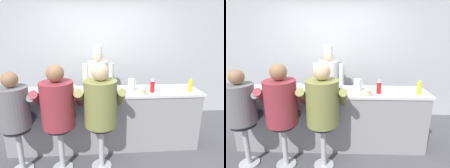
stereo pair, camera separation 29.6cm
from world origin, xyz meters
TOP-DOWN VIEW (x-y plane):
  - ground_plane at (0.00, 0.00)m, footprint 20.00×20.00m
  - wall_back at (0.00, 1.57)m, footprint 10.00×0.06m
  - diner_counter at (0.00, 0.30)m, footprint 3.11×0.61m
  - ketchup_bottle_red at (0.75, 0.19)m, footprint 0.07×0.07m
  - mustard_bottle_yellow at (1.36, 0.17)m, footprint 0.06×0.06m
  - hot_sauce_bottle_orange at (0.10, 0.22)m, footprint 0.03×0.03m
  - water_pitcher_clear at (0.44, 0.29)m, footprint 0.13×0.12m
  - breakfast_plate at (-0.50, 0.17)m, footprint 0.26×0.26m
  - cereal_bowl at (-0.05, 0.18)m, footprint 0.16×0.16m
  - coffee_mug_tan at (0.59, 0.08)m, footprint 0.13×0.08m
  - coffee_mug_white at (-0.52, 0.39)m, footprint 0.12×0.08m
  - napkin_dispenser_chrome at (0.15, 0.15)m, footprint 0.10×0.06m
  - diner_seated_grey at (-1.18, -0.24)m, footprint 0.59×0.58m
  - diner_seated_maroon at (-0.62, -0.23)m, footprint 0.65×0.65m
  - diner_seated_olive at (-0.06, -0.23)m, footprint 0.66×0.65m
  - cook_in_whites_near at (-0.10, 1.18)m, footprint 0.63×0.41m

SIDE VIEW (x-z plane):
  - ground_plane at x=0.00m, z-range 0.00..0.00m
  - diner_counter at x=0.00m, z-range 0.00..0.98m
  - cook_in_whites_near at x=-0.10m, z-range 0.08..1.70m
  - diner_seated_grey at x=-1.18m, z-range 0.19..1.62m
  - diner_seated_maroon at x=-0.62m, z-range 0.19..1.70m
  - diner_seated_olive at x=-0.06m, z-range 0.19..1.71m
  - breakfast_plate at x=-0.50m, z-range 0.96..1.01m
  - cereal_bowl at x=-0.05m, z-range 0.97..1.03m
  - coffee_mug_tan at x=0.59m, z-range 0.98..1.06m
  - coffee_mug_white at x=-0.52m, z-range 0.98..1.06m
  - hot_sauce_bottle_orange at x=0.10m, z-range 0.97..1.11m
  - napkin_dispenser_chrome at x=0.15m, z-range 0.97..1.12m
  - water_pitcher_clear at x=0.44m, z-range 0.97..1.17m
  - ketchup_bottle_red at x=0.75m, z-range 0.97..1.20m
  - mustard_bottle_yellow at x=1.36m, z-range 0.97..1.20m
  - wall_back at x=0.00m, z-range 0.00..2.70m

